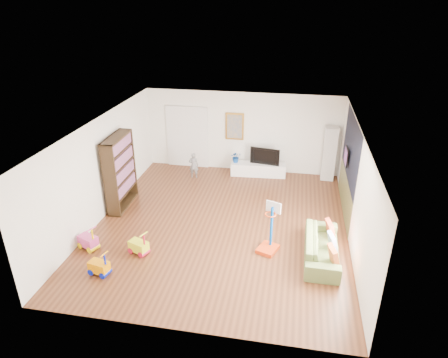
% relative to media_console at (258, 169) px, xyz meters
% --- Properties ---
extents(floor, '(6.50, 7.50, 0.00)m').
position_rel_media_console_xyz_m(floor, '(-0.63, -3.35, -0.21)').
color(floor, brown).
rests_on(floor, ground).
extents(ceiling, '(6.50, 7.50, 0.00)m').
position_rel_media_console_xyz_m(ceiling, '(-0.63, -3.35, 2.49)').
color(ceiling, white).
rests_on(ceiling, ground).
extents(wall_back, '(6.50, 0.00, 2.70)m').
position_rel_media_console_xyz_m(wall_back, '(-0.63, 0.40, 1.14)').
color(wall_back, white).
rests_on(wall_back, ground).
extents(wall_front, '(6.50, 0.00, 2.70)m').
position_rel_media_console_xyz_m(wall_front, '(-0.63, -7.10, 1.14)').
color(wall_front, silver).
rests_on(wall_front, ground).
extents(wall_left, '(0.00, 7.50, 2.70)m').
position_rel_media_console_xyz_m(wall_left, '(-3.88, -3.35, 1.14)').
color(wall_left, silver).
rests_on(wall_left, ground).
extents(wall_right, '(0.00, 7.50, 2.70)m').
position_rel_media_console_xyz_m(wall_right, '(2.62, -3.35, 1.14)').
color(wall_right, silver).
rests_on(wall_right, ground).
extents(navy_accent, '(0.01, 3.20, 1.70)m').
position_rel_media_console_xyz_m(navy_accent, '(2.61, -1.95, 1.64)').
color(navy_accent, black).
rests_on(navy_accent, wall_right).
extents(olive_wainscot, '(0.01, 3.20, 1.00)m').
position_rel_media_console_xyz_m(olive_wainscot, '(2.61, -1.95, 0.29)').
color(olive_wainscot, brown).
rests_on(olive_wainscot, wall_right).
extents(doorway, '(1.45, 0.06, 2.10)m').
position_rel_media_console_xyz_m(doorway, '(-2.53, 0.36, 0.84)').
color(doorway, white).
rests_on(doorway, ground).
extents(painting_back, '(0.62, 0.06, 0.92)m').
position_rel_media_console_xyz_m(painting_back, '(-0.88, 0.36, 1.34)').
color(painting_back, gold).
rests_on(painting_back, wall_back).
extents(artwork_right, '(0.04, 0.56, 0.46)m').
position_rel_media_console_xyz_m(artwork_right, '(2.54, -1.75, 1.34)').
color(artwork_right, '#7F3F8C').
rests_on(artwork_right, wall_right).
extents(media_console, '(1.84, 0.57, 0.42)m').
position_rel_media_console_xyz_m(media_console, '(0.00, 0.00, 0.00)').
color(media_console, white).
rests_on(media_console, ground).
extents(tall_cabinet, '(0.42, 0.42, 1.77)m').
position_rel_media_console_xyz_m(tall_cabinet, '(2.26, 0.14, 0.68)').
color(tall_cabinet, silver).
rests_on(tall_cabinet, ground).
extents(bookshelf, '(0.42, 1.44, 2.09)m').
position_rel_media_console_xyz_m(bookshelf, '(-3.62, -2.79, 0.83)').
color(bookshelf, '#312111').
rests_on(bookshelf, ground).
extents(sofa, '(0.79, 1.97, 0.57)m').
position_rel_media_console_xyz_m(sofa, '(1.93, -4.35, 0.07)').
color(sofa, olive).
rests_on(sofa, ground).
extents(basketball_hoop, '(0.58, 0.64, 1.24)m').
position_rel_media_console_xyz_m(basketball_hoop, '(0.69, -4.31, 0.41)').
color(basketball_hoop, red).
rests_on(basketball_hoop, ground).
extents(ride_on_yellow, '(0.52, 0.42, 0.59)m').
position_rel_media_console_xyz_m(ride_on_yellow, '(-2.29, -4.96, 0.09)').
color(ride_on_yellow, yellow).
rests_on(ride_on_yellow, ground).
extents(ride_on_orange, '(0.48, 0.36, 0.58)m').
position_rel_media_console_xyz_m(ride_on_orange, '(-2.85, -5.85, 0.08)').
color(ride_on_orange, orange).
rests_on(ride_on_orange, ground).
extents(ride_on_pink, '(0.54, 0.45, 0.62)m').
position_rel_media_console_xyz_m(ride_on_pink, '(-3.55, -4.99, 0.10)').
color(ride_on_pink, '#CB3C86').
rests_on(ride_on_pink, ground).
extents(child, '(0.34, 0.25, 0.86)m').
position_rel_media_console_xyz_m(child, '(-2.08, -0.57, 0.22)').
color(child, slate).
rests_on(child, ground).
extents(tv, '(0.99, 0.29, 0.57)m').
position_rel_media_console_xyz_m(tv, '(0.22, 0.07, 0.50)').
color(tv, black).
rests_on(tv, media_console).
extents(vase_plant, '(0.41, 0.38, 0.38)m').
position_rel_media_console_xyz_m(vase_plant, '(-0.75, -0.02, 0.40)').
color(vase_plant, navy).
rests_on(vase_plant, media_console).
extents(pillow_left, '(0.21, 0.42, 0.41)m').
position_rel_media_console_xyz_m(pillow_left, '(2.13, -4.89, 0.24)').
color(pillow_left, '#C4572B').
rests_on(pillow_left, sofa).
extents(pillow_center, '(0.19, 0.39, 0.37)m').
position_rel_media_console_xyz_m(pillow_center, '(2.14, -4.33, 0.24)').
color(pillow_center, white).
rests_on(pillow_center, sofa).
extents(pillow_right, '(0.19, 0.42, 0.40)m').
position_rel_media_console_xyz_m(pillow_right, '(2.12, -3.80, 0.24)').
color(pillow_right, '#CC4226').
rests_on(pillow_right, sofa).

